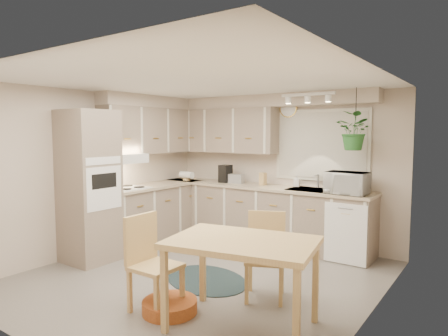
{
  "coord_description": "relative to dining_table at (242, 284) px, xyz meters",
  "views": [
    {
      "loc": [
        3.0,
        -3.78,
        1.79
      ],
      "look_at": [
        -0.04,
        0.55,
        1.32
      ],
      "focal_mm": 32.0,
      "sensor_mm": 36.0,
      "label": 1
    }
  ],
  "objects": [
    {
      "name": "floor",
      "position": [
        -1.1,
        0.79,
        -0.41
      ],
      "size": [
        4.2,
        4.2,
        0.0
      ],
      "primitive_type": "plane",
      "color": "slate",
      "rests_on": "ground"
    },
    {
      "name": "wall_oven_face",
      "position": [
        -2.46,
        0.41,
        0.64
      ],
      "size": [
        0.02,
        0.56,
        0.58
      ],
      "primitive_type": "cube",
      "color": "white",
      "rests_on": "oven_stack"
    },
    {
      "name": "dishwasher_front",
      "position": [
        0.2,
        2.28,
        0.01
      ],
      "size": [
        0.58,
        0.02,
        0.83
      ],
      "primitive_type": "cube",
      "color": "white",
      "rests_on": "base_cab_back"
    },
    {
      "name": "wall_front",
      "position": [
        -1.1,
        -1.31,
        0.79
      ],
      "size": [
        4.0,
        0.04,
        2.4
      ],
      "primitive_type": "cube",
      "color": "#C3B2A1",
      "rests_on": "floor"
    },
    {
      "name": "soffit_left",
      "position": [
        -2.95,
        1.79,
        1.89
      ],
      "size": [
        0.3,
        2.0,
        0.2
      ],
      "primitive_type": "cube",
      "color": "#C3B2A1",
      "rests_on": "wall_left"
    },
    {
      "name": "counter_back",
      "position": [
        -1.3,
        2.58,
        0.51
      ],
      "size": [
        3.64,
        0.64,
        0.04
      ],
      "primitive_type": "cube",
      "color": "tan",
      "rests_on": "base_cab_back"
    },
    {
      "name": "microwave",
      "position": [
        0.14,
        2.49,
        0.72
      ],
      "size": [
        0.56,
        0.32,
        0.38
      ],
      "primitive_type": "imported",
      "rotation": [
        0.0,
        0.0,
        -0.02
      ],
      "color": "white",
      "rests_on": "counter_back"
    },
    {
      "name": "soffit_back",
      "position": [
        -1.3,
        2.74,
        1.89
      ],
      "size": [
        3.6,
        0.3,
        0.2
      ],
      "primitive_type": "cube",
      "color": "#C3B2A1",
      "rests_on": "wall_back"
    },
    {
      "name": "chair_left",
      "position": [
        -0.89,
        -0.21,
        0.07
      ],
      "size": [
        0.46,
        0.46,
        0.96
      ],
      "primitive_type": "cube",
      "rotation": [
        0.0,
        0.0,
        -1.56
      ],
      "color": "#D6B86B",
      "rests_on": "floor"
    },
    {
      "name": "counter_left",
      "position": [
        -2.79,
        1.66,
        0.51
      ],
      "size": [
        0.64,
        1.89,
        0.04
      ],
      "primitive_type": "cube",
      "color": "tan",
      "rests_on": "base_cab_left"
    },
    {
      "name": "base_cab_back",
      "position": [
        -1.3,
        2.59,
        0.04
      ],
      "size": [
        3.6,
        0.6,
        0.9
      ],
      "primitive_type": "cube",
      "color": "gray",
      "rests_on": "floor"
    },
    {
      "name": "chair_back",
      "position": [
        -0.14,
        0.68,
        0.05
      ],
      "size": [
        0.57,
        0.57,
        0.92
      ],
      "primitive_type": "cube",
      "rotation": [
        0.0,
        0.0,
        3.57
      ],
      "color": "#D6B86B",
      "rests_on": "floor"
    },
    {
      "name": "pet_bed",
      "position": [
        -0.75,
        -0.16,
        -0.35
      ],
      "size": [
        0.69,
        0.69,
        0.13
      ],
      "primitive_type": "cylinder",
      "rotation": [
        0.0,
        0.0,
        0.31
      ],
      "color": "#AF5823",
      "rests_on": "floor"
    },
    {
      "name": "window_blinds",
      "position": [
        -0.4,
        2.86,
        1.19
      ],
      "size": [
        1.4,
        0.02,
        1.0
      ],
      "primitive_type": "cube",
      "color": "beige",
      "rests_on": "wall_back"
    },
    {
      "name": "ceiling",
      "position": [
        -1.1,
        0.79,
        1.99
      ],
      "size": [
        4.2,
        4.2,
        0.0
      ],
      "primitive_type": "plane",
      "color": "white",
      "rests_on": "wall_back"
    },
    {
      "name": "cooktop",
      "position": [
        -2.78,
        1.09,
        0.53
      ],
      "size": [
        0.52,
        0.58,
        0.02
      ],
      "primitive_type": "cube",
      "color": "white",
      "rests_on": "counter_left"
    },
    {
      "name": "range_hood",
      "position": [
        -2.8,
        1.09,
        0.99
      ],
      "size": [
        0.4,
        0.6,
        0.14
      ],
      "primitive_type": "cube",
      "color": "white",
      "rests_on": "upper_cab_left"
    },
    {
      "name": "dining_table",
      "position": [
        0.0,
        0.0,
        0.0
      ],
      "size": [
        1.46,
        1.11,
        0.83
      ],
      "primitive_type": "cube",
      "rotation": [
        0.0,
        0.0,
        0.2
      ],
      "color": "#D6B86B",
      "rests_on": "floor"
    },
    {
      "name": "wall_clock",
      "position": [
        -0.95,
        2.86,
        1.77
      ],
      "size": [
        0.3,
        0.03,
        0.3
      ],
      "primitive_type": "cylinder",
      "rotation": [
        1.57,
        0.0,
        0.0
      ],
      "color": "#ECBE53",
      "rests_on": "wall_back"
    },
    {
      "name": "track_light_bar",
      "position": [
        -0.4,
        2.34,
        1.92
      ],
      "size": [
        0.8,
        0.04,
        0.04
      ],
      "primitive_type": "cube",
      "color": "white",
      "rests_on": "ceiling"
    },
    {
      "name": "oven_stack",
      "position": [
        -2.78,
        0.41,
        0.64
      ],
      "size": [
        0.65,
        0.65,
        2.1
      ],
      "primitive_type": "cube",
      "color": "gray",
      "rests_on": "floor"
    },
    {
      "name": "window_frame",
      "position": [
        -0.4,
        2.87,
        1.19
      ],
      "size": [
        1.5,
        0.02,
        1.1
      ],
      "primitive_type": "cube",
      "color": "beige",
      "rests_on": "wall_back"
    },
    {
      "name": "soap_bottle",
      "position": [
        -0.73,
        2.74,
        0.57
      ],
      "size": [
        0.13,
        0.21,
        0.09
      ],
      "primitive_type": "imported",
      "rotation": [
        0.0,
        0.0,
        0.26
      ],
      "color": "white",
      "rests_on": "counter_back"
    },
    {
      "name": "wall_back",
      "position": [
        -1.1,
        2.89,
        0.79
      ],
      "size": [
        4.0,
        0.04,
        2.4
      ],
      "primitive_type": "cube",
      "color": "#C3B2A1",
      "rests_on": "floor"
    },
    {
      "name": "base_cab_left",
      "position": [
        -2.8,
        1.66,
        0.04
      ],
      "size": [
        0.6,
        1.85,
        0.9
      ],
      "primitive_type": "cube",
      "color": "gray",
      "rests_on": "floor"
    },
    {
      "name": "upper_cab_back",
      "position": [
        -2.1,
        2.71,
        1.41
      ],
      "size": [
        2.0,
        0.35,
        0.75
      ],
      "primitive_type": "cube",
      "color": "gray",
      "rests_on": "wall_back"
    },
    {
      "name": "hanging_plant",
      "position": [
        0.23,
        2.49,
        1.34
      ],
      "size": [
        0.64,
        0.67,
        0.41
      ],
      "primitive_type": "imported",
      "rotation": [
        0.0,
        0.0,
        -0.39
      ],
      "color": "#276328",
      "rests_on": "ceiling"
    },
    {
      "name": "wall_left",
      "position": [
        -3.1,
        0.79,
        0.79
      ],
      "size": [
        0.04,
        4.2,
        2.4
      ],
      "primitive_type": "cube",
      "color": "#C3B2A1",
      "rests_on": "floor"
    },
    {
      "name": "sink",
      "position": [
        -0.4,
        2.59,
        0.49
      ],
      "size": [
        0.7,
        0.48,
        0.1
      ],
      "primitive_type": "cube",
      "color": "#9C9FA3",
      "rests_on": "counter_back"
    },
    {
      "name": "braided_rug",
      "position": [
        -0.99,
        0.75,
        -0.41
      ],
      "size": [
        1.37,
        1.18,
        0.01
      ],
      "primitive_type": "ellipsoid",
      "rotation": [
        0.0,
        0.0,
        -0.32
      ],
      "color": "black",
      "rests_on": "floor"
    },
    {
      "name": "wall_right",
      "position": [
        0.9,
        0.79,
        0.79
      ],
      "size": [
        0.04,
        4.2,
        2.4
      ],
      "primitive_type": "cube",
      "color": "#C3B2A1",
      "rests_on": "floor"
    },
    {
      "name": "upper_cab_left",
      "position": [
        -2.93,
        1.79,
        1.41
      ],
      "size": [
        0.35,
        2.0,
        0.75
      ],
      "primitive_type": "cube",
      "color": "gray",
      "rests_on": "wall_left"
    },
    {
      "name": "knife_block",
      "position": [
        -1.28,
        2.64,
        0.63
      ],
      "size": [
        0.1,
        0.1,
        0.2
      ],
      "primitive_type": "cube",
      "rotation": [
        0.0,
        0.0,
        -0.12
      ],
      "color": "#D6B86B",
      "rests_on": "counter_back"
    },
    {
      "name": "coffee_maker",
      "position": [
        -1.99,
        2.59,
        0.68
      ],
      "size": [
        0.17,
        0.21,
        0.3
      ],
      "primitive_type": "cube",
      "rotation": [
        0.0,
        0.0,
        0.01
      ],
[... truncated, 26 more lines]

